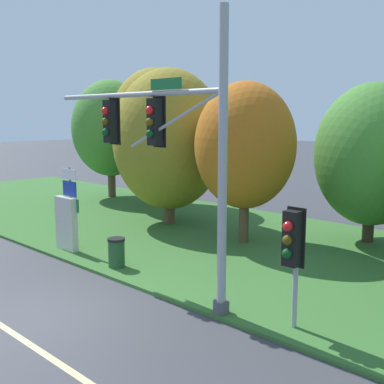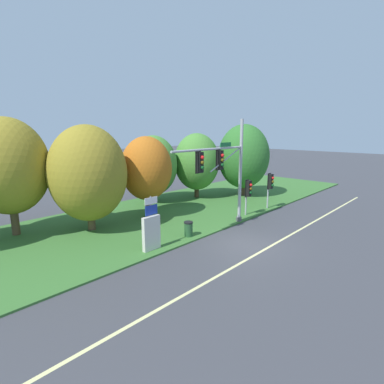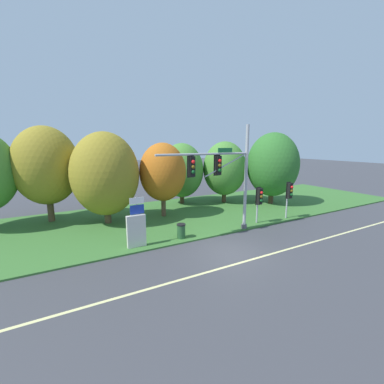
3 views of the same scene
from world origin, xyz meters
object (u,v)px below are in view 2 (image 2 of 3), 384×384
tree_left_of_mast (8,167)px  tree_furthest_back (244,157)px  tree_tall_centre (153,166)px  info_kiosk (151,233)px  route_sign_post (151,215)px  tree_right_far (197,162)px  traffic_signal_mast (225,167)px  tree_behind_signpost (88,174)px  trash_bin (188,229)px  pedestrian_signal_near_kerb (270,183)px  pedestrian_signal_further_along (248,190)px  tree_mid_verge (146,169)px

tree_left_of_mast → tree_furthest_back: 19.77m
tree_tall_centre → info_kiosk: size_ratio=3.15×
route_sign_post → tree_right_far: tree_right_far is taller
traffic_signal_mast → info_kiosk: (-5.86, 0.50, -3.14)m
tree_behind_signpost → trash_bin: 7.30m
traffic_signal_mast → info_kiosk: traffic_signal_mast is taller
tree_tall_centre → tree_behind_signpost: bearing=-159.1°
pedestrian_signal_near_kerb → pedestrian_signal_further_along: bearing=176.0°
pedestrian_signal_near_kerb → tree_left_of_mast: bearing=153.0°
tree_tall_centre → traffic_signal_mast: bearing=-99.1°
pedestrian_signal_near_kerb → tree_furthest_back: tree_furthest_back is taller
tree_furthest_back → tree_behind_signpost: bearing=175.0°
pedestrian_signal_further_along → tree_behind_signpost: size_ratio=0.41×
pedestrian_signal_near_kerb → tree_right_far: bearing=97.6°
tree_tall_centre → tree_furthest_back: 8.94m
tree_right_far → tree_tall_centre: bearing=158.7°
info_kiosk → route_sign_post: bearing=42.2°
tree_mid_verge → tree_right_far: bearing=13.2°
pedestrian_signal_further_along → route_sign_post: size_ratio=0.93×
info_kiosk → pedestrian_signal_near_kerb: bearing=-1.6°
pedestrian_signal_near_kerb → tree_behind_signpost: 14.21m
tree_behind_signpost → pedestrian_signal_near_kerb: bearing=-24.7°
route_sign_post → tree_right_far: (11.21, 6.85, 1.54)m
pedestrian_signal_near_kerb → tree_behind_signpost: tree_behind_signpost is taller
route_sign_post → tree_tall_centre: (7.18, 8.42, 1.41)m
tree_left_of_mast → tree_behind_signpost: size_ratio=1.06×
tree_mid_verge → trash_bin: bearing=-100.9°
traffic_signal_mast → trash_bin: bearing=170.7°
pedestrian_signal_further_along → tree_furthest_back: (5.74, 4.32, 1.92)m
tree_left_of_mast → tree_right_far: size_ratio=1.18×
tree_behind_signpost → tree_mid_verge: 4.45m
tree_mid_verge → tree_behind_signpost: bearing=175.8°
route_sign_post → info_kiosk: bearing=-137.8°
tree_furthest_back → trash_bin: 13.34m
info_kiosk → trash_bin: 2.94m
pedestrian_signal_near_kerb → tree_left_of_mast: 18.74m
tree_furthest_back → route_sign_post: bearing=-164.8°
route_sign_post → tree_mid_verge: size_ratio=0.49×
pedestrian_signal_further_along → route_sign_post: bearing=178.5°
pedestrian_signal_near_kerb → pedestrian_signal_further_along: (-2.96, 0.21, -0.17)m
pedestrian_signal_further_along → tree_tall_centre: tree_tall_centre is taller
tree_behind_signpost → tree_left_of_mast: bearing=145.6°
tree_tall_centre → info_kiosk: tree_tall_centre is taller
info_kiosk → traffic_signal_mast: bearing=-4.9°
pedestrian_signal_near_kerb → tree_right_far: 7.49m
tree_tall_centre → trash_bin: (-4.41, -8.55, -2.84)m
tree_right_far → route_sign_post: bearing=-148.6°
tree_behind_signpost → trash_bin: (3.42, -5.57, -3.25)m
tree_behind_signpost → tree_right_far: (11.86, 1.41, -0.28)m
traffic_signal_mast → route_sign_post: 6.16m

